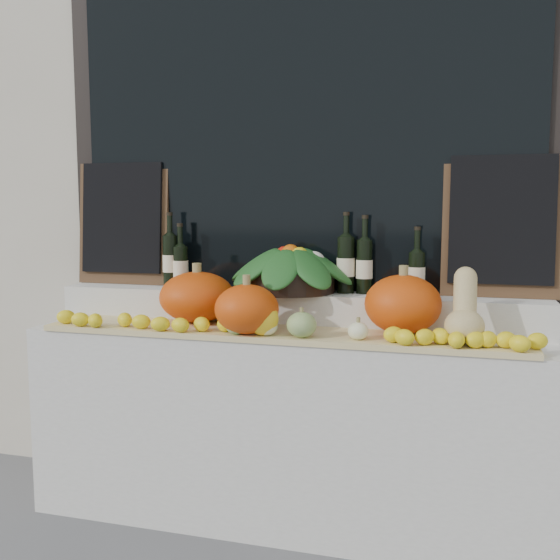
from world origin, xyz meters
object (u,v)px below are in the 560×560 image
(butternut_squash, at_px, (465,312))
(produce_bowl, at_px, (291,269))
(wine_bottle_tall, at_px, (346,264))
(pumpkin_right, at_px, (403,304))
(pumpkin_left, at_px, (197,297))

(butternut_squash, bearing_deg, produce_bowl, 159.77)
(butternut_squash, distance_m, wine_bottle_tall, 0.64)
(pumpkin_right, bearing_deg, produce_bowl, 162.42)
(pumpkin_right, distance_m, butternut_squash, 0.27)
(butternut_squash, height_order, wine_bottle_tall, wine_bottle_tall)
(pumpkin_left, height_order, wine_bottle_tall, wine_bottle_tall)
(pumpkin_left, distance_m, pumpkin_right, 0.94)
(produce_bowl, bearing_deg, butternut_squash, -20.23)
(pumpkin_right, xyz_separation_m, produce_bowl, (-0.53, 0.17, 0.12))
(pumpkin_right, height_order, butternut_squash, butternut_squash)
(butternut_squash, xyz_separation_m, wine_bottle_tall, (-0.53, 0.33, 0.15))
(pumpkin_left, distance_m, butternut_squash, 1.19)
(butternut_squash, relative_size, wine_bottle_tall, 0.79)
(pumpkin_left, relative_size, pumpkin_right, 1.09)
(pumpkin_right, relative_size, butternut_squash, 1.09)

